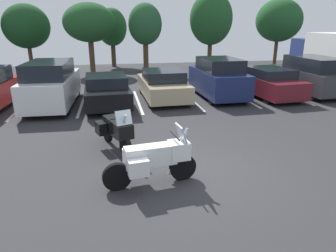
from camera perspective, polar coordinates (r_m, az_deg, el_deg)
ground at (r=7.69m, az=4.98°, el=-8.99°), size 44.00×44.00×0.10m
motorcycle_touring at (r=6.84m, az=-2.66°, el=-6.19°), size 2.19×0.93×1.38m
motorcycle_second at (r=8.82m, az=-9.76°, el=-0.71°), size 1.11×2.01×1.35m
parking_stripes at (r=14.52m, az=-10.84°, el=4.40°), size 23.57×4.64×0.01m
car_white at (r=14.35m, az=-21.13°, el=7.35°), size 2.00×4.86×2.01m
car_black at (r=14.05m, az=-11.54°, el=6.73°), size 2.11×4.68×1.39m
car_tan at (r=14.83m, az=-0.96°, el=7.77°), size 2.07×4.44×1.43m
car_navy at (r=15.38m, az=9.47°, el=8.87°), size 1.94×4.26×1.94m
car_maroon at (r=16.37m, az=17.99°, el=7.94°), size 2.15×4.92×1.44m
car_charcoal at (r=17.73m, az=25.23°, el=8.68°), size 2.05×4.69×1.93m
box_truck at (r=22.19m, az=28.76°, el=11.52°), size 2.71×6.72×2.99m
tree_center_right at (r=24.91m, az=8.13°, el=19.39°), size 3.28×3.28×5.85m
tree_rear at (r=29.47m, az=20.23°, el=18.20°), size 3.95×3.95×5.60m
tree_right at (r=23.68m, az=-4.34°, el=18.55°), size 2.49×2.49×5.00m
tree_left at (r=26.95m, az=-10.54°, el=17.83°), size 2.44×2.44×4.79m
tree_far_right at (r=26.64m, az=-25.20°, el=16.66°), size 3.49×3.49×4.99m
tree_center at (r=23.47m, az=-14.66°, el=18.35°), size 3.70×3.70×4.98m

